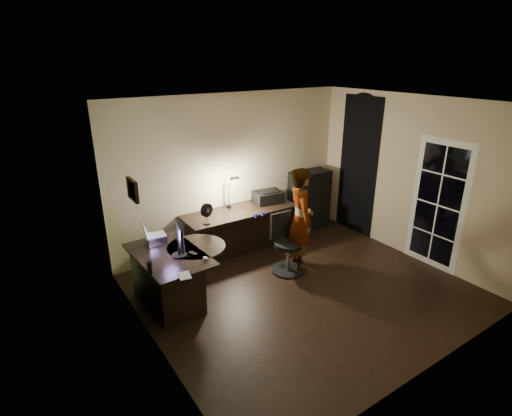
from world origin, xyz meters
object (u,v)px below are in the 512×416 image
cabinet (309,200)px  office_chair (289,244)px  desk_left (171,278)px  person (301,219)px  desk_right (240,230)px  monitor (179,244)px

cabinet → office_chair: bearing=-139.5°
desk_left → office_chair: bearing=-9.2°
desk_left → cabinet: (3.30, 0.93, 0.21)m
desk_left → office_chair: size_ratio=1.40×
desk_left → person: 2.19m
desk_right → person: (0.48, -1.05, 0.46)m
desk_left → person: person is taller
desk_right → cabinet: bearing=3.3°
monitor → office_chair: (1.79, -0.07, -0.46)m
desk_left → office_chair: office_chair is taller
cabinet → office_chair: 1.82m
desk_right → desk_left: bearing=-152.6°
desk_right → office_chair: 1.09m
cabinet → person: size_ratio=0.70×
desk_left → cabinet: size_ratio=1.13×
desk_right → monitor: bearing=-147.2°
desk_right → person: person is taller
desk_left → office_chair: 1.91m
monitor → person: size_ratio=0.29×
desk_right → monitor: 1.93m
office_chair → person: bearing=5.4°
cabinet → monitor: cabinet is taller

